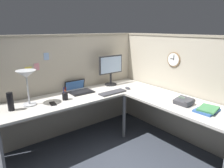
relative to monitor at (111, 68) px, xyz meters
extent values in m
plane|color=#383D47|center=(-0.27, -0.64, -1.02)|extent=(6.80, 6.80, 0.00)
cube|color=#B7AD99|center=(-0.63, 0.23, -0.25)|extent=(2.57, 0.10, 1.55)
cube|color=gray|center=(-0.63, 0.23, 0.54)|extent=(2.57, 0.12, 0.03)
cube|color=#B7AD99|center=(0.60, -0.90, -0.25)|extent=(0.10, 2.37, 1.55)
cube|color=gray|center=(0.60, -0.90, 0.54)|extent=(0.12, 2.37, 0.03)
cube|color=beige|center=(-0.64, -0.17, -0.31)|extent=(2.35, 0.66, 0.03)
cube|color=beige|center=(0.20, -1.24, -0.31)|extent=(0.66, 1.49, 0.03)
cylinder|color=slate|center=(-0.11, -0.48, -0.67)|extent=(0.05, 0.05, 0.70)
cylinder|color=#232326|center=(0.00, 0.00, -0.28)|extent=(0.20, 0.20, 0.02)
cylinder|color=#232326|center=(0.00, 0.00, -0.18)|extent=(0.04, 0.04, 0.20)
cube|color=#232326|center=(0.00, 0.00, 0.06)|extent=(0.46, 0.03, 0.30)
cube|color=#99B2D1|center=(0.00, -0.02, 0.06)|extent=(0.42, 0.01, 0.26)
cube|color=black|center=(-0.61, -0.07, -0.29)|extent=(0.34, 0.25, 0.02)
cube|color=black|center=(-0.61, -0.07, -0.28)|extent=(0.29, 0.19, 0.00)
cube|color=black|center=(-0.60, 0.16, -0.25)|extent=(0.34, 0.07, 0.22)
cube|color=#4C84D8|center=(-0.60, 0.15, -0.25)|extent=(0.31, 0.06, 0.18)
cube|color=#38383D|center=(-0.26, -0.38, -0.28)|extent=(0.43, 0.15, 0.02)
ellipsoid|color=#38383D|center=(0.06, -0.36, -0.28)|extent=(0.06, 0.10, 0.03)
cylinder|color=#B7BABF|center=(-1.38, -0.11, -0.29)|extent=(0.17, 0.17, 0.02)
cylinder|color=#B7BABF|center=(-1.38, -0.11, -0.09)|extent=(0.02, 0.02, 0.38)
cone|color=#B7BABF|center=(-1.38, -0.11, 0.11)|extent=(0.24, 0.24, 0.09)
cylinder|color=black|center=(-0.94, -0.21, -0.24)|extent=(0.08, 0.08, 0.10)
cylinder|color=#1E1EB2|center=(-0.95, -0.20, -0.18)|extent=(0.01, 0.02, 0.13)
cylinder|color=#B21E1E|center=(-0.93, -0.22, -0.18)|extent=(0.01, 0.02, 0.13)
cylinder|color=#D8591E|center=(-0.94, -0.20, -0.17)|extent=(0.03, 0.03, 0.01)
cube|color=black|center=(-1.14, -0.26, -0.29)|extent=(0.09, 0.15, 0.01)
cylinder|color=black|center=(-1.60, -0.16, -0.18)|extent=(0.07, 0.07, 0.22)
cube|color=#38383D|center=(0.17, -1.29, -0.26)|extent=(0.19, 0.20, 0.10)
cube|color=#8CA58C|center=(0.17, -1.26, -0.22)|extent=(0.01, 0.09, 0.04)
cube|color=#38383D|center=(0.17, -1.38, -0.24)|extent=(0.19, 0.04, 0.04)
cube|color=#335999|center=(0.19, -1.59, -0.28)|extent=(0.29, 0.22, 0.02)
cube|color=#3F7F4C|center=(0.20, -1.60, -0.26)|extent=(0.29, 0.24, 0.02)
cylinder|color=olive|center=(0.55, -0.83, 0.19)|extent=(0.03, 0.22, 0.22)
cylinder|color=white|center=(0.53, -0.83, 0.19)|extent=(0.00, 0.19, 0.19)
cube|color=black|center=(0.53, -0.81, 0.20)|extent=(0.00, 0.06, 0.01)
cube|color=black|center=(0.53, -0.84, 0.23)|extent=(0.00, 0.01, 0.08)
cube|color=#EAD84C|center=(-1.27, 0.18, 0.10)|extent=(0.09, 0.00, 0.08)
cube|color=pink|center=(-1.15, 0.18, 0.13)|extent=(0.07, 0.00, 0.10)
cube|color=#99B7E5|center=(-1.01, 0.18, 0.26)|extent=(0.07, 0.00, 0.10)
camera|label=1|loc=(-2.03, -2.64, 0.64)|focal=32.53mm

